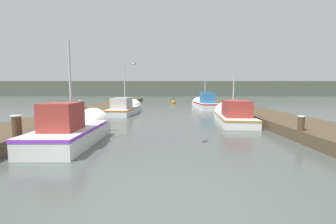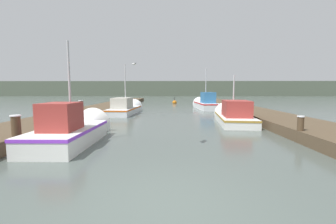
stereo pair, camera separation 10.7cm
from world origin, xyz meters
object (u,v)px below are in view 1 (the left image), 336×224
Objects in this scene: fishing_boat_2 at (126,108)px; channel_buoy at (174,102)px; fishing_boat_0 at (75,130)px; mooring_piling_0 at (81,112)px; mooring_piling_2 at (301,129)px; fishing_boat_3 at (205,104)px; fishing_boat_1 at (232,115)px; mooring_piling_1 at (17,133)px; seagull_lead at (134,64)px.

fishing_boat_2 is 5.52× the size of channel_buoy.
fishing_boat_0 is 10.23m from fishing_boat_2.
mooring_piling_2 is at bearing -22.70° from mooring_piling_0.
mooring_piling_0 is (-1.38, 4.09, 0.23)m from fishing_boat_0.
fishing_boat_2 is 5.99× the size of mooring_piling_2.
fishing_boat_3 reaches higher than fishing_boat_0.
fishing_boat_1 reaches higher than mooring_piling_1.
fishing_boat_2 reaches higher than fishing_boat_1.
fishing_boat_1 is 8.88m from mooring_piling_0.
mooring_piling_1 is 24.57m from channel_buoy.
mooring_piling_1 is 1.15× the size of mooring_piling_2.
fishing_boat_1 reaches higher than channel_buoy.
fishing_boat_3 is (-0.29, 9.18, 0.11)m from fishing_boat_1.
mooring_piling_2 is at bearing 4.04° from seagull_lead.
mooring_piling_0 is at bearing -133.99° from fishing_boat_3.
mooring_piling_2 is 10.63m from seagull_lead.
fishing_boat_3 reaches higher than mooring_piling_1.
fishing_boat_1 is at bearing 101.12° from mooring_piling_2.
mooring_piling_2 is (9.81, 1.20, -0.07)m from mooring_piling_1.
channel_buoy is (5.45, 18.65, -0.53)m from mooring_piling_0.
mooring_piling_1 is at bearing -138.36° from fishing_boat_0.
fishing_boat_3 is at bearing -69.64° from channel_buoy.
mooring_piling_2 is (1.06, -5.40, 0.09)m from fishing_boat_1.
fishing_boat_1 is (7.40, 5.38, -0.04)m from fishing_boat_0.
fishing_boat_1 is at bearing 33.27° from seagull_lead.
fishing_boat_0 is 9.41× the size of seagull_lead.
fishing_boat_0 is 3.96× the size of mooring_piling_1.
fishing_boat_2 reaches higher than mooring_piling_0.
seagull_lead is (-6.25, 1.64, 3.26)m from fishing_boat_1.
fishing_boat_3 is 5.32× the size of channel_buoy.
fishing_boat_2 is at bearing 129.78° from mooring_piling_2.
mooring_piling_0 is 5.31m from mooring_piling_1.
mooring_piling_0 is 1.26× the size of channel_buoy.
mooring_piling_0 is 10.67m from mooring_piling_2.
mooring_piling_1 is at bearing -102.75° from channel_buoy.
fishing_boat_1 is at bearing -29.57° from fishing_boat_2.
mooring_piling_2 is 23.19m from channel_buoy.
fishing_boat_3 is 4.22× the size of mooring_piling_0.
fishing_boat_3 is 10.13m from seagull_lead.
fishing_boat_1 is 5.50m from mooring_piling_2.
mooring_piling_0 is 2.83× the size of seagull_lead.
fishing_boat_0 is 4.33m from mooring_piling_0.
channel_buoy is at bearing 75.08° from fishing_boat_2.
fishing_boat_2 is 13.34m from mooring_piling_2.
mooring_piling_1 reaches higher than mooring_piling_2.
fishing_boat_1 reaches higher than mooring_piling_2.
fishing_boat_0 is 8.46m from mooring_piling_2.
fishing_boat_2 is 4.38× the size of mooring_piling_0.
channel_buoy is (-3.32, 17.37, -0.26)m from fishing_boat_1.
seagull_lead is at bearing 136.12° from mooring_piling_2.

